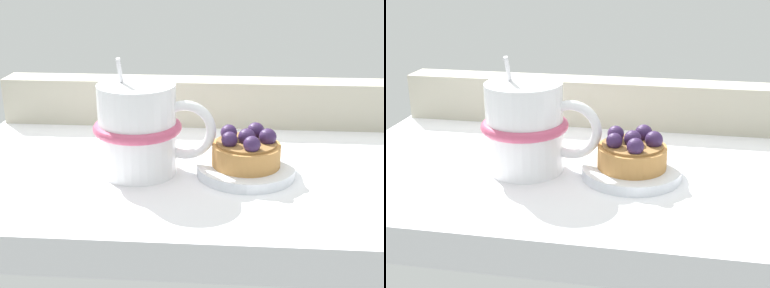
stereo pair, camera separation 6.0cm
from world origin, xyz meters
TOP-DOWN VIEW (x-y plane):
  - ground_plane at (0.00, 0.00)cm, footprint 67.22×37.33cm
  - window_rail_back at (0.00, 16.17)cm, footprint 65.88×5.00cm
  - dessert_plate at (2.60, -2.75)cm, footprint 11.37×11.37cm
  - raspberry_tart at (2.63, -2.72)cm, footprint 7.85×7.85cm
  - coffee_mug at (-9.52, -2.88)cm, footprint 14.01×10.11cm

SIDE VIEW (x-z plane):
  - ground_plane at x=0.00cm, z-range -4.08..0.00cm
  - dessert_plate at x=2.60cm, z-range -0.04..1.16cm
  - raspberry_tart at x=2.63cm, z-range 0.78..5.17cm
  - window_rail_back at x=0.00cm, z-range 0.00..6.69cm
  - coffee_mug at x=-9.52cm, z-range -1.45..11.98cm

